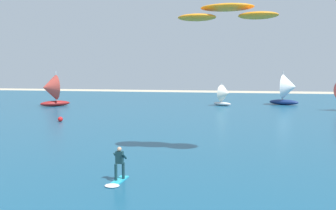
# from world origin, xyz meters

# --- Properties ---
(ocean) EXTENTS (160.00, 90.00, 0.10)m
(ocean) POSITION_xyz_m (0.00, 51.38, 0.05)
(ocean) COLOR navy
(ocean) RESTS_ON ground
(kitesurfer) EXTENTS (0.72, 1.97, 1.67)m
(kitesurfer) POSITION_xyz_m (-2.84, 15.30, 0.70)
(kitesurfer) COLOR #26B2CC
(kitesurfer) RESTS_ON ocean
(kite) EXTENTS (6.22, 2.03, 0.94)m
(kite) POSITION_xyz_m (1.88, 22.17, 9.08)
(kite) COLOR orange
(sailboat_leading) EXTENTS (3.41, 3.04, 3.81)m
(sailboat_leading) POSITION_xyz_m (-0.25, 57.24, 1.84)
(sailboat_leading) COLOR silver
(sailboat_leading) RESTS_ON ocean
(sailboat_near_shore) EXTENTS (5.03, 4.46, 5.65)m
(sailboat_near_shore) POSITION_xyz_m (9.91, 60.96, 2.69)
(sailboat_near_shore) COLOR navy
(sailboat_near_shore) RESTS_ON ocean
(sailboat_outermost) EXTENTS (4.91, 4.98, 5.60)m
(sailboat_outermost) POSITION_xyz_m (-27.07, 50.22, 2.67)
(sailboat_outermost) COLOR maroon
(sailboat_outermost) RESTS_ON ocean
(marker_buoy) EXTENTS (0.53, 0.53, 0.53)m
(marker_buoy) POSITION_xyz_m (-16.52, 34.26, 0.37)
(marker_buoy) COLOR red
(marker_buoy) RESTS_ON ocean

